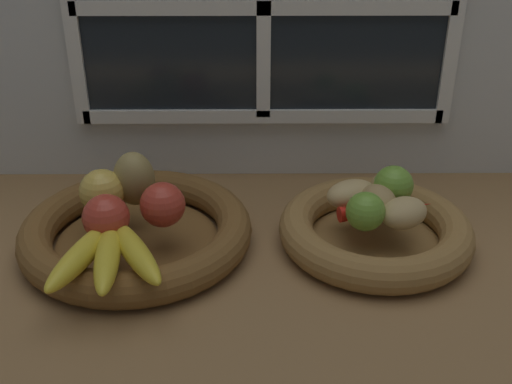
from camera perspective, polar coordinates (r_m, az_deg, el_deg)
The scene contains 16 objects.
ground_plane at distance 94.97cm, azimuth 0.88°, elevation -6.81°, with size 140.00×90.00×3.00cm, color olive.
back_wall at distance 110.48cm, azimuth 0.68°, elevation 15.05°, with size 140.00×4.60×55.00cm.
fruit_bowl_left at distance 97.63cm, azimuth -10.77°, elevation -3.55°, with size 35.23×35.23×5.22cm.
fruit_bowl_right at distance 97.82cm, azimuth 10.75°, elevation -3.47°, with size 29.51×29.51×5.22cm.
apple_red_front at distance 89.97cm, azimuth -13.45°, elevation -2.27°, with size 6.63×6.63×6.63cm, color #B73828.
apple_red_right at distance 91.68cm, azimuth -8.47°, elevation -1.15°, with size 6.61×6.61×6.61cm, color #B73828.
apple_golden_left at distance 96.84cm, azimuth -13.79°, elevation 0.05°, with size 6.81×6.81×6.81cm, color gold.
pear_brown at distance 97.62cm, azimuth -11.00°, elevation 1.19°, with size 6.39×6.19×8.59cm, color olive.
banana_bunch_front at distance 85.49cm, azimuth -13.24°, elevation -5.30°, with size 16.38×18.72×3.27cm.
potato_large at distance 95.27cm, azimuth 11.02°, elevation -0.84°, with size 6.61×5.06×4.73cm, color #A38451.
potato_back at distance 99.46cm, azimuth 11.69°, elevation 0.33°, with size 6.23×4.53×4.52cm, color tan.
potato_oblong at distance 97.14cm, azimuth 8.67°, elevation -0.19°, with size 8.21×5.41×4.23cm, color tan.
potato_small at distance 93.34cm, azimuth 13.25°, elevation -1.85°, with size 7.37×5.56×4.40cm, color tan.
lime_near at distance 91.28cm, azimuth 9.90°, elevation -1.74°, with size 5.70×5.70×5.70cm, color #6B9E33.
lime_far at distance 98.86cm, azimuth 12.36°, elevation 0.60°, with size 6.13×6.13×6.13cm, color #6B9E33.
chili_pepper at distance 95.86cm, azimuth 11.76°, elevation -1.53°, with size 2.37×2.37×14.92cm, color red.
Camera 1 is at (-1.94, -77.82, 52.90)cm, focal length 44.08 mm.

